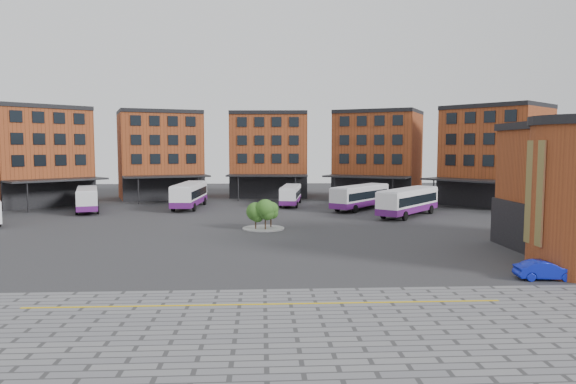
{
  "coord_description": "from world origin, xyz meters",
  "views": [
    {
      "loc": [
        1.84,
        -41.28,
        8.54
      ],
      "look_at": [
        4.51,
        10.58,
        4.0
      ],
      "focal_mm": 32.0,
      "sensor_mm": 36.0,
      "label": 1
    }
  ],
  "objects_px": {
    "tree_island": "(263,213)",
    "bus_b": "(87,199)",
    "bus_f": "(408,201)",
    "bus_c": "(190,195)",
    "blue_car": "(545,270)",
    "bus_d": "(291,195)",
    "bus_e": "(360,196)"
  },
  "relations": [
    {
      "from": "bus_e",
      "to": "bus_f",
      "type": "bearing_deg",
      "value": -16.9
    },
    {
      "from": "bus_c",
      "to": "bus_f",
      "type": "bearing_deg",
      "value": -15.96
    },
    {
      "from": "tree_island",
      "to": "bus_b",
      "type": "height_order",
      "value": "tree_island"
    },
    {
      "from": "bus_c",
      "to": "tree_island",
      "type": "bearing_deg",
      "value": -58.59
    },
    {
      "from": "bus_d",
      "to": "bus_f",
      "type": "distance_m",
      "value": 18.87
    },
    {
      "from": "bus_b",
      "to": "bus_f",
      "type": "distance_m",
      "value": 42.05
    },
    {
      "from": "bus_c",
      "to": "bus_d",
      "type": "bearing_deg",
      "value": 14.08
    },
    {
      "from": "bus_d",
      "to": "bus_b",
      "type": "bearing_deg",
      "value": -159.92
    },
    {
      "from": "tree_island",
      "to": "bus_b",
      "type": "xyz_separation_m",
      "value": [
        -23.46,
        16.61,
        -0.1
      ]
    },
    {
      "from": "bus_b",
      "to": "bus_d",
      "type": "bearing_deg",
      "value": -6.16
    },
    {
      "from": "bus_b",
      "to": "bus_f",
      "type": "height_order",
      "value": "bus_f"
    },
    {
      "from": "bus_b",
      "to": "bus_c",
      "type": "height_order",
      "value": "bus_c"
    },
    {
      "from": "bus_f",
      "to": "blue_car",
      "type": "bearing_deg",
      "value": -49.4
    },
    {
      "from": "bus_e",
      "to": "blue_car",
      "type": "relative_size",
      "value": 2.89
    },
    {
      "from": "bus_d",
      "to": "bus_f",
      "type": "relative_size",
      "value": 0.94
    },
    {
      "from": "bus_d",
      "to": "bus_c",
      "type": "bearing_deg",
      "value": -161.22
    },
    {
      "from": "bus_c",
      "to": "bus_f",
      "type": "height_order",
      "value": "bus_c"
    },
    {
      "from": "bus_b",
      "to": "bus_e",
      "type": "distance_m",
      "value": 36.83
    },
    {
      "from": "bus_f",
      "to": "blue_car",
      "type": "height_order",
      "value": "bus_f"
    },
    {
      "from": "tree_island",
      "to": "blue_car",
      "type": "relative_size",
      "value": 1.18
    },
    {
      "from": "tree_island",
      "to": "bus_c",
      "type": "xyz_separation_m",
      "value": [
        -10.32,
        19.66,
        0.1
      ]
    },
    {
      "from": "bus_b",
      "to": "blue_car",
      "type": "distance_m",
      "value": 56.17
    },
    {
      "from": "tree_island",
      "to": "blue_car",
      "type": "height_order",
      "value": "tree_island"
    },
    {
      "from": "bus_c",
      "to": "bus_d",
      "type": "relative_size",
      "value": 1.2
    },
    {
      "from": "bus_d",
      "to": "bus_e",
      "type": "height_order",
      "value": "bus_e"
    },
    {
      "from": "tree_island",
      "to": "bus_e",
      "type": "height_order",
      "value": "bus_e"
    },
    {
      "from": "bus_b",
      "to": "bus_f",
      "type": "relative_size",
      "value": 1.02
    },
    {
      "from": "tree_island",
      "to": "bus_f",
      "type": "xyz_separation_m",
      "value": [
        17.99,
        9.54,
        0.07
      ]
    },
    {
      "from": "bus_d",
      "to": "bus_e",
      "type": "distance_m",
      "value": 10.86
    },
    {
      "from": "bus_e",
      "to": "blue_car",
      "type": "distance_m",
      "value": 38.08
    },
    {
      "from": "bus_d",
      "to": "blue_car",
      "type": "xyz_separation_m",
      "value": [
        14.03,
        -43.42,
        -0.95
      ]
    },
    {
      "from": "bus_b",
      "to": "blue_car",
      "type": "bearing_deg",
      "value": -60.05
    }
  ]
}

